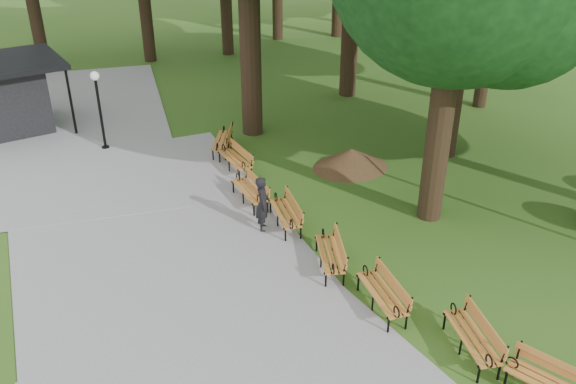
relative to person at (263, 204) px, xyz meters
name	(u,v)px	position (x,y,z in m)	size (l,w,h in m)	color
ground	(348,284)	(0.83, -3.31, -0.83)	(100.00, 100.00, 0.00)	#305C1A
path	(158,262)	(-3.17, -0.31, -0.80)	(12.00, 38.00, 0.06)	#949497
person	(263,204)	(0.00, 0.00, 0.00)	(0.61, 0.40, 1.67)	black
lamp_post	(97,94)	(-2.93, 7.81, 1.30)	(0.32, 0.32, 2.94)	black
dirt_mound	(351,158)	(4.40, 2.45, -0.48)	(2.28, 2.28, 0.70)	#47301C
bench_1	(472,337)	(1.90, -6.54, -0.39)	(1.90, 0.64, 0.88)	#CA782E
bench_2	(382,294)	(1.03, -4.47, -0.39)	(1.90, 0.64, 0.88)	#CA782E
bench_3	(330,254)	(0.76, -2.50, -0.39)	(1.90, 0.64, 0.88)	#CA782E
bench_4	(285,213)	(0.64, -0.11, -0.39)	(1.90, 0.64, 0.88)	#CA782E
bench_5	(250,191)	(0.26, 1.60, -0.39)	(1.90, 0.64, 0.88)	#CA782E
bench_6	(235,159)	(0.70, 3.95, -0.39)	(1.90, 0.64, 0.88)	#CA782E
bench_7	(222,140)	(0.88, 5.67, -0.39)	(1.90, 0.64, 0.88)	#CA782E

